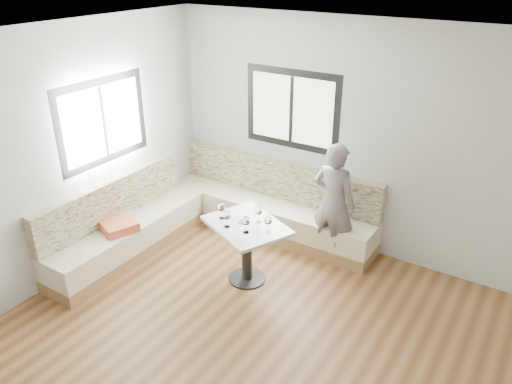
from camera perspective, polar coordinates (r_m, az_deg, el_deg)
room at (r=4.03m, az=-2.34°, el=-3.84°), size 5.01×5.01×2.81m
banquette at (r=6.43m, az=-5.37°, el=-2.89°), size 2.90×2.80×0.95m
table at (r=5.54m, az=-1.07°, el=-5.31°), size 1.09×0.99×0.72m
person at (r=5.91m, az=8.90°, el=-1.27°), size 0.58×0.42×1.50m
olive_ramekin at (r=5.50m, az=-1.35°, el=-3.14°), size 0.10×0.10×0.04m
wine_glass_a at (r=5.51m, az=-3.96°, el=-1.76°), size 0.09×0.09×0.20m
wine_glass_b at (r=5.34m, az=-3.36°, el=-2.72°), size 0.09×0.09×0.20m
wine_glass_c at (r=5.22m, az=-1.14°, el=-3.36°), size 0.09×0.09×0.20m
wine_glass_d at (r=5.43m, az=0.30°, el=-2.16°), size 0.09×0.09×0.20m
wine_glass_e at (r=5.23m, az=1.42°, el=-3.29°), size 0.09×0.09×0.20m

